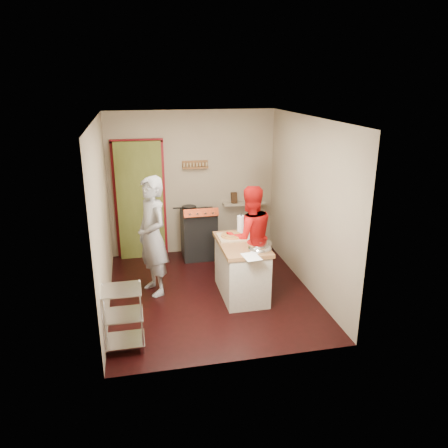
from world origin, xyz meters
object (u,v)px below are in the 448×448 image
(person_stripe, at_px, (153,236))
(person_red, at_px, (250,237))
(island, at_px, (242,267))
(stove, at_px, (199,234))
(wire_shelving, at_px, (122,316))

(person_stripe, distance_m, person_red, 1.46)
(island, xyz_separation_m, person_red, (0.19, 0.27, 0.36))
(person_red, bearing_deg, person_stripe, -9.01)
(stove, distance_m, person_red, 1.48)
(stove, height_order, island, island)
(island, bearing_deg, person_stripe, 164.32)
(wire_shelving, relative_size, person_stripe, 0.44)
(island, relative_size, person_red, 0.79)
(wire_shelving, xyz_separation_m, person_red, (1.91, 1.31, 0.37))
(person_stripe, relative_size, person_red, 1.12)
(person_red, bearing_deg, island, 49.76)
(stove, height_order, person_stripe, person_stripe)
(person_red, bearing_deg, stove, -71.48)
(stove, relative_size, wire_shelving, 1.26)
(person_stripe, bearing_deg, person_red, 64.39)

